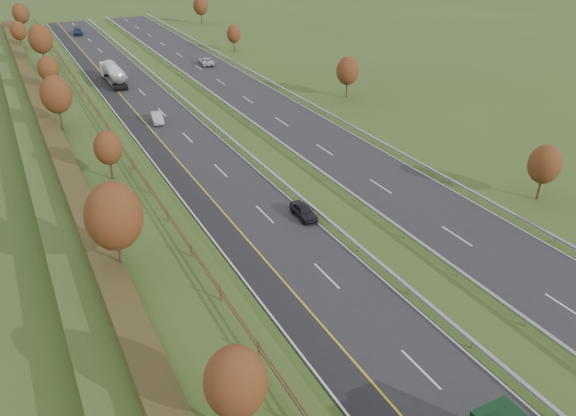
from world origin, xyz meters
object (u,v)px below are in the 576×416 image
car_dark_near (304,211)px  car_silver_mid (157,117)px  car_oncoming (206,61)px  car_small_far (78,31)px  road_tanker (113,73)px

car_dark_near → car_silver_mid: size_ratio=0.91×
car_silver_mid → car_oncoming: bearing=65.8°
car_silver_mid → car_small_far: car_small_far is taller
road_tanker → car_small_far: road_tanker is taller
car_silver_mid → car_small_far: 72.55m
road_tanker → car_silver_mid: size_ratio=2.62×
road_tanker → car_dark_near: road_tanker is taller
car_silver_mid → car_oncoming: size_ratio=0.85×
car_silver_mid → car_oncoming: 34.18m
road_tanker → car_silver_mid: 23.76m
car_silver_mid → car_dark_near: bearing=-74.2°
car_dark_near → car_small_far: size_ratio=0.74×
road_tanker → car_silver_mid: road_tanker is taller
car_dark_near → car_silver_mid: car_silver_mid is taller
car_small_far → car_oncoming: (17.30, -43.45, -0.06)m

